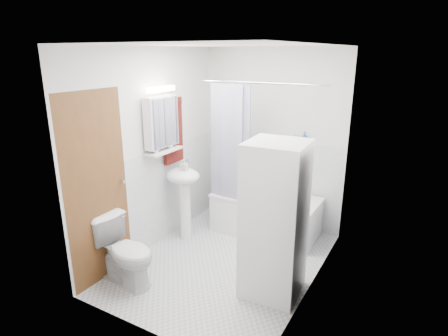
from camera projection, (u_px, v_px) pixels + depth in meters
The scene contains 20 objects.
floor at pixel (224, 262), 4.34m from camera, with size 2.60×2.60×0.00m, color silver.
room_walls at pixel (224, 137), 3.90m from camera, with size 2.60×2.60×2.60m.
wainscot at pixel (237, 206), 4.40m from camera, with size 1.98×2.58×2.58m.
door at pixel (123, 181), 4.03m from camera, with size 0.05×2.00×2.00m.
bathtub at pixel (266, 213), 4.97m from camera, with size 1.38×0.65×0.53m.
tub_spout at pixel (291, 169), 4.98m from camera, with size 0.04×0.04×0.12m, color silver.
curtain_rod at pixel (261, 83), 4.24m from camera, with size 0.02×0.02×1.56m, color silver.
shower_curtain at pixel (230, 143), 4.65m from camera, with size 0.55×0.02×1.45m.
sink at pixel (184, 187), 4.72m from camera, with size 0.44×0.37×1.04m.
medicine_cabinet at pixel (162, 121), 4.38m from camera, with size 0.13×0.50×0.71m.
shelf at pixel (164, 151), 4.48m from camera, with size 0.18×0.54×0.03m, color silver.
shower_caddy at pixel (295, 147), 4.86m from camera, with size 0.22×0.06×0.02m, color silver.
towel at pixel (173, 130), 4.65m from camera, with size 0.07×0.34×0.83m.
washer_dryer at pixel (274, 220), 3.60m from camera, with size 0.59×0.59×1.56m.
toilet at pixel (125, 252), 3.88m from camera, with size 0.40×0.72×0.70m, color white.
soap_pump at pixel (184, 170), 4.60m from camera, with size 0.08×0.17×0.08m, color gray.
shelf_bottle at pixel (156, 150), 4.35m from camera, with size 0.07×0.18×0.07m, color gray.
shelf_cup at pixel (170, 144), 4.57m from camera, with size 0.10×0.09×0.10m, color gray.
shampoo_a at pixel (295, 142), 4.84m from camera, with size 0.13×0.17×0.13m, color gray.
shampoo_b at pixel (304, 145), 4.79m from camera, with size 0.08×0.21×0.08m, color #2948A5.
Camera 1 is at (1.88, -3.32, 2.34)m, focal length 30.00 mm.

